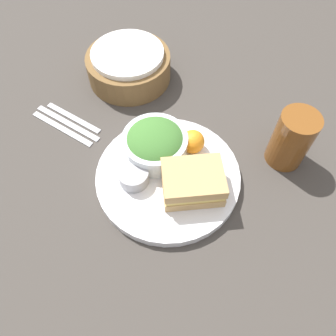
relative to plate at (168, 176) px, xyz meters
name	(u,v)px	position (x,y,z in m)	size (l,w,h in m)	color
ground_plane	(168,179)	(0.00, 0.00, -0.01)	(4.00, 4.00, 0.00)	#3D3833
plate	(168,176)	(0.00, 0.00, 0.00)	(0.27, 0.27, 0.02)	silver
sandwich	(193,182)	(0.05, -0.02, 0.04)	(0.13, 0.11, 0.05)	tan
salad_bowl	(155,143)	(-0.04, 0.04, 0.04)	(0.12, 0.12, 0.06)	white
dressing_cup	(134,176)	(-0.06, -0.03, 0.02)	(0.06, 0.06, 0.03)	#99999E
orange_wedge	(193,142)	(0.03, 0.07, 0.03)	(0.05, 0.05, 0.05)	orange
drink_glass	(292,139)	(0.21, 0.10, 0.05)	(0.07, 0.07, 0.12)	brown
bread_basket	(129,65)	(-0.16, 0.25, 0.03)	(0.19, 0.19, 0.07)	brown
fork	(62,128)	(-0.25, 0.07, -0.01)	(0.16, 0.01, 0.01)	#B2B2B7
knife	(68,123)	(-0.24, 0.08, -0.01)	(0.17, 0.01, 0.01)	#B2B2B7
spoon	(73,117)	(-0.24, 0.10, -0.01)	(0.15, 0.01, 0.01)	#B2B2B7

